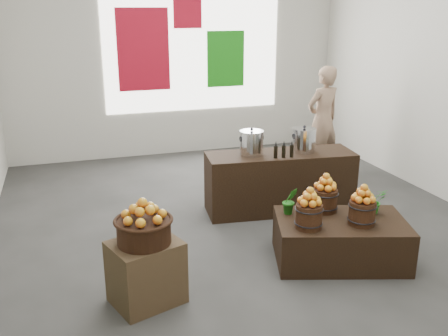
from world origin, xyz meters
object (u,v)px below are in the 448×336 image
object	(u,v)px
display_table	(340,240)
shopper	(323,119)
counter	(280,182)
crate	(146,272)
wicker_basket	(144,231)
stock_pot_left	(252,144)
stock_pot_center	(304,141)

from	to	relation	value
display_table	shopper	world-z (taller)	shopper
counter	shopper	distance (m)	1.99
crate	shopper	xyz separation A→B (m)	(3.42, 3.03, 0.56)
display_table	counter	world-z (taller)	counter
wicker_basket	shopper	distance (m)	4.57
stock_pot_left	wicker_basket	bearing A→B (deg)	-134.54
crate	stock_pot_center	bearing A→B (deg)	34.32
stock_pot_left	stock_pot_center	bearing A→B (deg)	-6.54
counter	shopper	world-z (taller)	shopper
wicker_basket	counter	bearing A→B (deg)	38.69
wicker_basket	shopper	bearing A→B (deg)	41.50
display_table	stock_pot_center	bearing A→B (deg)	97.17
wicker_basket	stock_pot_center	distance (m)	2.87
crate	counter	bearing A→B (deg)	38.69
wicker_basket	stock_pot_left	size ratio (longest dim) A/B	1.60
wicker_basket	display_table	world-z (taller)	wicker_basket
crate	stock_pot_center	size ratio (longest dim) A/B	2.01
stock_pot_left	stock_pot_center	xyz separation A→B (m)	(0.70, -0.08, 0.00)
crate	stock_pot_left	size ratio (longest dim) A/B	2.01
wicker_basket	shopper	world-z (taller)	shopper
wicker_basket	display_table	bearing A→B (deg)	4.19
display_table	stock_pot_left	world-z (taller)	stock_pot_left
counter	stock_pot_center	distance (m)	0.62
wicker_basket	counter	world-z (taller)	wicker_basket
display_table	stock_pot_left	xyz separation A→B (m)	(-0.43, 1.54, 0.71)
wicker_basket	stock_pot_left	bearing A→B (deg)	45.46
display_table	stock_pot_center	distance (m)	1.64
crate	shopper	distance (m)	4.60
crate	wicker_basket	distance (m)	0.41
crate	stock_pot_center	xyz separation A→B (m)	(2.36, 1.61, 0.64)
wicker_basket	stock_pot_center	xyz separation A→B (m)	(2.36, 1.61, 0.23)
stock_pot_center	counter	bearing A→B (deg)	173.46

